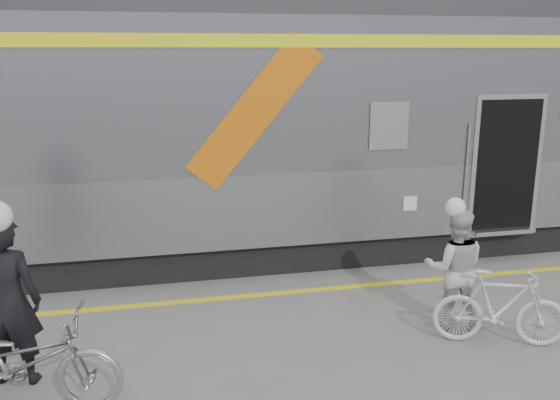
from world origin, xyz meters
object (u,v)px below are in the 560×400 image
object	(u,v)px
bicycle_left	(23,362)
woman	(454,269)
bicycle_right	(500,308)
man	(8,301)

from	to	relation	value
bicycle_left	woman	distance (m)	4.87
bicycle_left	bicycle_right	world-z (taller)	bicycle_left
man	bicycle_left	bearing A→B (deg)	121.28
man	woman	bearing A→B (deg)	-166.55
man	bicycle_right	xyz separation A→B (m)	(5.30, -0.36, -0.44)
man	woman	distance (m)	5.01
bicycle_left	woman	size ratio (longest dim) A/B	1.24
woman	bicycle_right	distance (m)	0.69
woman	man	bearing A→B (deg)	22.92
bicycle_right	woman	bearing A→B (deg)	49.38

